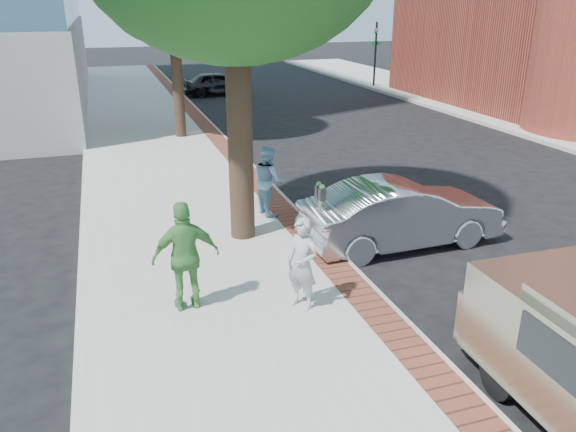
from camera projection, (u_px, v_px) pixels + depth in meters
name	position (u px, v px, depth m)	size (l,w,h in m)	color
ground	(298.00, 275.00, 10.78)	(120.00, 120.00, 0.00)	black
sidewalk	(168.00, 168.00, 17.41)	(5.00, 60.00, 0.15)	#9E9991
brick_strip	(237.00, 160.00, 18.02)	(0.60, 60.00, 0.01)	brown
curb	(247.00, 161.00, 18.16)	(0.10, 60.00, 0.15)	gray
signal_near	(178.00, 55.00, 29.74)	(0.70, 0.15, 3.80)	black
signal_far	(376.00, 49.00, 33.13)	(0.70, 0.15, 3.80)	black
parking_meter	(320.00, 203.00, 11.03)	(0.12, 0.32, 1.47)	gray
person_gray	(302.00, 264.00, 9.10)	(0.57, 0.38, 1.57)	#9C9CA1
person_officer	(268.00, 180.00, 13.24)	(0.80, 0.62, 1.64)	#7DA6C2
person_green	(186.00, 256.00, 9.03)	(1.09, 0.45, 1.86)	#4A9041
sedan_silver	(402.00, 214.00, 11.89)	(1.50, 4.30, 1.42)	#A9ABB1
bg_car	(218.00, 83.00, 31.08)	(1.52, 3.78, 1.29)	black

